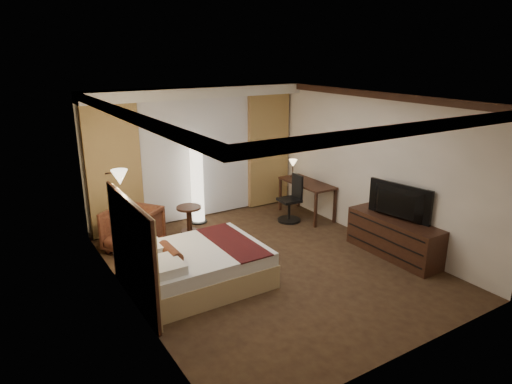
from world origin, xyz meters
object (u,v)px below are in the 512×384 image
armchair (132,227)px  television (396,200)px  side_table (189,219)px  dresser (394,237)px  floor_lamp (197,184)px  bed (199,267)px  office_chair (289,198)px  desk (307,199)px

armchair → television: bearing=18.3°
side_table → dresser: 3.78m
armchair → floor_lamp: size_ratio=0.52×
bed → office_chair: size_ratio=1.95×
floor_lamp → dresser: 3.89m
armchair → television: (3.66, -2.58, 0.58)m
armchair → television: 4.51m
dresser → desk: bearing=91.2°
side_table → dresser: bearing=-48.2°
television → armchair: bearing=44.7°
armchair → office_chair: size_ratio=0.86×
bed → side_table: 2.09m
television → floor_lamp: bearing=23.2°
bed → armchair: bearing=104.7°
office_chair → television: bearing=-72.2°
desk → television: (0.02, -2.33, 0.63)m
bed → dresser: (3.23, -0.85, 0.06)m
desk → television: size_ratio=1.14×
desk → dresser: desk is taller
bed → floor_lamp: floor_lamp is taller
office_chair → side_table: bearing=170.1°
floor_lamp → television: size_ratio=1.41×
armchair → office_chair: (3.15, -0.31, 0.07)m
dresser → armchair: bearing=145.0°
office_chair → television: 2.39m
floor_lamp → office_chair: 1.89m
armchair → desk: bearing=49.4°
bed → office_chair: bearing=27.8°
desk → television: bearing=-89.5°
floor_lamp → television: (2.11, -3.21, 0.19)m
dresser → bed: bearing=165.3°
desk → bed: bearing=-155.1°
floor_lamp → bed: bearing=-114.9°
bed → side_table: (0.72, 1.96, -0.02)m
bed → office_chair: office_chair is taller
side_table → desk: (2.47, -0.49, 0.11)m
desk → dresser: (0.05, -2.33, -0.04)m
television → side_table: bearing=31.3°
floor_lamp → dresser: bearing=-56.3°
bed → side_table: size_ratio=3.67×
bed → desk: (3.18, 1.47, 0.10)m
bed → armchair: armchair is taller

